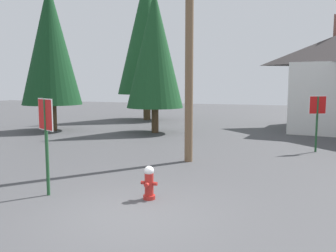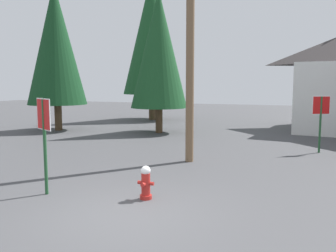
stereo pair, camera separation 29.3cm
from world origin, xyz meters
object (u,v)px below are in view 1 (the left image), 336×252
(stop_sign_near, at_px, (46,126))
(fire_hydrant, at_px, (149,183))
(pine_tree_mid_left, at_px, (155,49))
(utility_pole, at_px, (189,21))
(pine_tree_tall_left, at_px, (146,34))
(pine_tree_short_left, at_px, (50,44))
(stop_sign_far, at_px, (317,112))

(stop_sign_near, distance_m, fire_hydrant, 2.80)
(pine_tree_mid_left, bearing_deg, utility_pole, -59.74)
(utility_pole, bearing_deg, pine_tree_tall_left, 118.22)
(fire_hydrant, distance_m, pine_tree_mid_left, 12.23)
(stop_sign_near, height_order, fire_hydrant, stop_sign_near)
(stop_sign_near, relative_size, pine_tree_short_left, 0.28)
(stop_sign_far, relative_size, pine_tree_tall_left, 0.21)
(utility_pole, height_order, stop_sign_far, utility_pole)
(stop_sign_far, xyz_separation_m, pine_tree_short_left, (-13.93, 2.08, 3.33))
(fire_hydrant, relative_size, pine_tree_short_left, 0.10)
(fire_hydrant, bearing_deg, stop_sign_near, -167.92)
(fire_hydrant, relative_size, utility_pole, 0.09)
(fire_hydrant, height_order, stop_sign_far, stop_sign_far)
(stop_sign_near, height_order, pine_tree_short_left, pine_tree_short_left)
(stop_sign_far, distance_m, pine_tree_tall_left, 15.51)
(utility_pole, bearing_deg, pine_tree_short_left, 150.80)
(utility_pole, height_order, pine_tree_mid_left, utility_pole)
(stop_sign_far, distance_m, pine_tree_mid_left, 9.15)
(utility_pole, relative_size, pine_tree_short_left, 1.10)
(stop_sign_near, bearing_deg, pine_tree_mid_left, 98.14)
(stop_sign_near, height_order, pine_tree_tall_left, pine_tree_tall_left)
(pine_tree_mid_left, bearing_deg, stop_sign_far, -21.41)
(pine_tree_tall_left, height_order, pine_tree_mid_left, pine_tree_tall_left)
(utility_pole, relative_size, stop_sign_far, 4.14)
(pine_tree_mid_left, xyz_separation_m, pine_tree_short_left, (-5.87, -1.08, 0.38))
(utility_pole, distance_m, pine_tree_tall_left, 14.74)
(stop_sign_far, xyz_separation_m, pine_tree_mid_left, (-8.06, 3.16, 2.94))
(stop_sign_near, distance_m, pine_tree_tall_left, 18.95)
(pine_tree_tall_left, bearing_deg, fire_hydrant, -67.29)
(pine_tree_short_left, bearing_deg, stop_sign_near, -53.77)
(stop_sign_near, xyz_separation_m, pine_tree_short_left, (-7.48, 10.21, 3.22))
(pine_tree_short_left, bearing_deg, utility_pole, -29.20)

